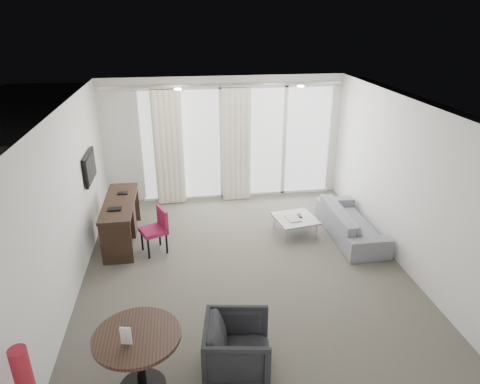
{
  "coord_description": "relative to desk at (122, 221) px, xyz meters",
  "views": [
    {
      "loc": [
        -0.9,
        -5.66,
        3.79
      ],
      "look_at": [
        0.0,
        0.6,
        1.1
      ],
      "focal_mm": 32.0,
      "sensor_mm": 36.0,
      "label": 1
    }
  ],
  "objects": [
    {
      "name": "floor",
      "position": [
        2.01,
        -1.26,
        -0.39
      ],
      "size": [
        5.0,
        6.0,
        0.0
      ],
      "primitive_type": "cube",
      "color": "#555148",
      "rests_on": "ground"
    },
    {
      "name": "ceiling",
      "position": [
        2.01,
        -1.26,
        2.21
      ],
      "size": [
        5.0,
        6.0,
        0.0
      ],
      "primitive_type": "cube",
      "color": "white",
      "rests_on": "ground"
    },
    {
      "name": "wall_left",
      "position": [
        -0.49,
        -1.26,
        0.91
      ],
      "size": [
        0.0,
        6.0,
        2.6
      ],
      "primitive_type": "cube",
      "color": "silver",
      "rests_on": "ground"
    },
    {
      "name": "wall_right",
      "position": [
        4.51,
        -1.26,
        0.91
      ],
      "size": [
        0.0,
        6.0,
        2.6
      ],
      "primitive_type": "cube",
      "color": "silver",
      "rests_on": "ground"
    },
    {
      "name": "wall_front",
      "position": [
        2.01,
        -4.26,
        0.91
      ],
      "size": [
        5.0,
        0.0,
        2.6
      ],
      "primitive_type": "cube",
      "color": "silver",
      "rests_on": "ground"
    },
    {
      "name": "window_panel",
      "position": [
        2.31,
        1.72,
        0.81
      ],
      "size": [
        4.0,
        0.02,
        2.38
      ],
      "primitive_type": null,
      "color": "white",
      "rests_on": "ground"
    },
    {
      "name": "window_frame",
      "position": [
        2.31,
        1.71,
        0.81
      ],
      "size": [
        4.1,
        0.06,
        2.44
      ],
      "primitive_type": null,
      "color": "white",
      "rests_on": "ground"
    },
    {
      "name": "curtain_left",
      "position": [
        0.86,
        1.56,
        0.81
      ],
      "size": [
        0.6,
        0.2,
        2.38
      ],
      "primitive_type": null,
      "color": "silver",
      "rests_on": "ground"
    },
    {
      "name": "curtain_right",
      "position": [
        2.26,
        1.56,
        0.81
      ],
      "size": [
        0.6,
        0.2,
        2.38
      ],
      "primitive_type": null,
      "color": "silver",
      "rests_on": "ground"
    },
    {
      "name": "curtain_track",
      "position": [
        2.01,
        1.56,
        2.06
      ],
      "size": [
        4.8,
        0.04,
        0.04
      ],
      "primitive_type": null,
      "color": "#B2B2B7",
      "rests_on": "ceiling"
    },
    {
      "name": "downlight_a",
      "position": [
        1.11,
        0.34,
        2.2
      ],
      "size": [
        0.12,
        0.12,
        0.02
      ],
      "primitive_type": "cylinder",
      "color": "#FFE0B2",
      "rests_on": "ceiling"
    },
    {
      "name": "downlight_b",
      "position": [
        3.21,
        0.34,
        2.2
      ],
      "size": [
        0.12,
        0.12,
        0.02
      ],
      "primitive_type": "cylinder",
      "color": "#FFE0B2",
      "rests_on": "ceiling"
    },
    {
      "name": "desk",
      "position": [
        0.0,
        0.0,
        0.0
      ],
      "size": [
        0.52,
        1.65,
        0.77
      ],
      "primitive_type": null,
      "color": "black",
      "rests_on": "floor"
    },
    {
      "name": "tv",
      "position": [
        -0.45,
        0.19,
        0.96
      ],
      "size": [
        0.05,
        0.8,
        0.5
      ],
      "primitive_type": null,
      "color": "black",
      "rests_on": "wall_left"
    },
    {
      "name": "desk_chair",
      "position": [
        0.57,
        -0.47,
        0.0
      ],
      "size": [
        0.54,
        0.53,
        0.78
      ],
      "primitive_type": null,
      "rotation": [
        0.0,
        0.0,
        0.4
      ],
      "color": "#921C45",
      "rests_on": "floor"
    },
    {
      "name": "round_table",
      "position": [
        0.55,
        -3.36,
        -0.02
      ],
      "size": [
        1.2,
        1.2,
        0.73
      ],
      "primitive_type": null,
      "rotation": [
        0.0,
        0.0,
        0.4
      ],
      "color": "#39251C",
      "rests_on": "floor"
    },
    {
      "name": "menu_card",
      "position": [
        0.46,
        -3.47,
        0.33
      ],
      "size": [
        0.11,
        0.04,
        0.2
      ],
      "primitive_type": null,
      "rotation": [
        0.0,
        0.0,
        -0.23
      ],
      "color": "white",
      "rests_on": "round_table"
    },
    {
      "name": "tub_armchair",
      "position": [
        1.61,
        -3.27,
        -0.05
      ],
      "size": [
        0.84,
        0.82,
        0.67
      ],
      "primitive_type": "imported",
      "rotation": [
        0.0,
        0.0,
        1.41
      ],
      "color": "#242428",
      "rests_on": "floor"
    },
    {
      "name": "coffee_table",
      "position": [
        3.1,
        -0.18,
        -0.23
      ],
      "size": [
        0.81,
        0.81,
        0.32
      ],
      "primitive_type": null,
      "rotation": [
        0.0,
        0.0,
        0.17
      ],
      "color": "gray",
      "rests_on": "floor"
    },
    {
      "name": "remote",
      "position": [
        3.2,
        -0.12,
        -0.03
      ],
      "size": [
        0.06,
        0.17,
        0.02
      ],
      "primitive_type": null,
      "rotation": [
        0.0,
        0.0,
        0.01
      ],
      "color": "black",
      "rests_on": "coffee_table"
    },
    {
      "name": "magazine",
      "position": [
        3.04,
        -0.22,
        -0.03
      ],
      "size": [
        0.26,
        0.31,
        0.02
      ],
      "primitive_type": null,
      "rotation": [
        0.0,
        0.0,
        0.19
      ],
      "color": "gray",
      "rests_on": "coffee_table"
    },
    {
      "name": "sofa",
      "position": [
        4.07,
        -0.41,
        -0.11
      ],
      "size": [
        0.73,
        1.88,
        0.55
      ],
      "primitive_type": "imported",
      "rotation": [
        0.0,
        0.0,
        1.57
      ],
      "color": "slate",
      "rests_on": "floor"
    },
    {
      "name": "terrace_slab",
      "position": [
        2.31,
        3.24,
        -0.45
      ],
      "size": [
        5.6,
        3.0,
        0.12
      ],
      "primitive_type": "cube",
      "color": "#4D4D50",
      "rests_on": "ground"
    },
    {
      "name": "rattan_chair_a",
      "position": [
        2.44,
        3.49,
        0.01
      ],
      "size": [
        0.58,
        0.58,
        0.8
      ],
      "primitive_type": null,
      "rotation": [
        0.0,
        0.0,
        -0.07
      ],
      "color": "brown",
      "rests_on": "terrace_slab"
    },
    {
      "name": "rattan_chair_b",
      "position": [
        4.25,
        3.52,
        -0.0
      ],
      "size": [
        0.66,
        0.66,
        0.77
      ],
      "primitive_type": null,
      "rotation": [
        0.0,
        0.0,
        -0.33
      ],
      "color": "brown",
      "rests_on": "terrace_slab"
    },
    {
      "name": "rattan_table",
      "position": [
        3.8,
        2.65,
        -0.15
      ],
      "size": [
        0.53,
        0.53,
        0.47
      ],
      "primitive_type": null,
      "rotation": [
        0.0,
        0.0,
        -0.13
      ],
      "color": "brown",
      "rests_on": "terrace_slab"
    },
    {
      "name": "balustrade",
      "position": [
        2.31,
        4.69,
        0.11
      ],
      "size": [
        5.5,
        0.06,
        1.05
      ],
      "primitive_type": null,
      "color": "#B2B2B7",
      "rests_on": "terrace_slab"
    }
  ]
}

